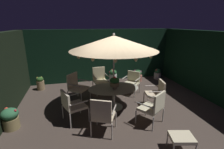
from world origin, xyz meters
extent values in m
cube|color=#453931|center=(0.00, 0.00, -0.01)|extent=(7.47, 6.40, 0.02)
cube|color=black|center=(0.00, 3.05, 1.27)|extent=(7.47, 0.30, 2.53)
cube|color=black|center=(3.58, 0.00, 1.27)|extent=(0.30, 6.40, 2.53)
cylinder|color=#B6B7A6|center=(-0.19, -0.06, 0.01)|extent=(0.63, 0.63, 0.03)
cylinder|color=#B6B7A6|center=(-0.19, -0.06, 0.35)|extent=(0.09, 0.09, 0.70)
ellipsoid|color=#AFB29D|center=(-0.19, -0.06, 0.72)|extent=(1.71, 1.19, 0.03)
cylinder|color=#B6ADA9|center=(-0.19, -0.06, 1.08)|extent=(0.06, 0.06, 2.15)
cone|color=#DBBC8C|center=(-0.19, -0.06, 2.22)|extent=(2.77, 2.77, 0.45)
sphere|color=#B6ADA9|center=(-0.19, -0.06, 2.48)|extent=(0.07, 0.07, 0.07)
sphere|color=#F9DB8C|center=(1.04, -0.08, 1.92)|extent=(0.08, 0.08, 0.08)
sphere|color=#F9DB8C|center=(0.94, 0.42, 1.92)|extent=(0.08, 0.08, 0.08)
sphere|color=#F9DB8C|center=(0.61, 0.87, 1.92)|extent=(0.08, 0.08, 0.08)
sphere|color=#F9DB8C|center=(0.12, 1.13, 1.92)|extent=(0.08, 0.08, 0.08)
sphere|color=#F9DB8C|center=(-0.52, 1.13, 1.92)|extent=(0.08, 0.08, 0.08)
sphere|color=#F9DB8C|center=(-0.92, 0.94, 1.92)|extent=(0.08, 0.08, 0.08)
sphere|color=#F9DB8C|center=(-1.30, 0.48, 1.92)|extent=(0.08, 0.08, 0.08)
sphere|color=#F9DB8C|center=(-1.43, -0.06, 1.92)|extent=(0.08, 0.08, 0.08)
sphere|color=#F9DB8C|center=(-1.31, -0.58, 1.92)|extent=(0.08, 0.08, 0.08)
sphere|color=#F9DB8C|center=(-0.99, -1.01, 1.92)|extent=(0.08, 0.08, 0.08)
sphere|color=#F9DB8C|center=(-0.46, -1.27, 1.92)|extent=(0.08, 0.08, 0.08)
sphere|color=#F9DB8C|center=(0.07, -1.27, 1.92)|extent=(0.08, 0.08, 0.08)
sphere|color=#F9DB8C|center=(0.62, -0.99, 1.92)|extent=(0.08, 0.08, 0.08)
sphere|color=#F9DB8C|center=(0.92, -0.60, 1.92)|extent=(0.08, 0.08, 0.08)
cylinder|color=#7D6650|center=(-0.19, -0.16, 0.79)|extent=(0.14, 0.14, 0.11)
cylinder|color=#866E4C|center=(-0.19, -0.16, 0.90)|extent=(0.30, 0.30, 0.11)
ellipsoid|color=#1E5223|center=(-0.19, -0.16, 1.02)|extent=(0.32, 0.32, 0.19)
sphere|color=red|center=(-0.19, -0.16, 1.10)|extent=(0.11, 0.11, 0.11)
cylinder|color=#BCB1A3|center=(-0.92, -0.96, 0.22)|extent=(0.04, 0.04, 0.45)
cylinder|color=#BCB1A3|center=(-0.43, -1.19, 0.22)|extent=(0.04, 0.04, 0.45)
cylinder|color=#BCB1A3|center=(-1.15, -1.45, 0.22)|extent=(0.04, 0.04, 0.45)
cylinder|color=#BCB1A3|center=(-0.66, -1.68, 0.22)|extent=(0.04, 0.04, 0.45)
cube|color=beige|center=(-0.79, -1.32, 0.48)|extent=(0.71, 0.71, 0.07)
cube|color=beige|center=(-0.90, -1.55, 0.78)|extent=(0.50, 0.28, 0.53)
cylinder|color=#BCB1A3|center=(-1.03, -1.20, 0.70)|extent=(0.25, 0.48, 0.04)
cylinder|color=#BCB1A3|center=(-0.54, -1.44, 0.70)|extent=(0.25, 0.48, 0.04)
cylinder|color=#B4B1AA|center=(0.18, -1.15, 0.21)|extent=(0.04, 0.04, 0.43)
cylinder|color=#B4B1AA|center=(0.68, -0.82, 0.21)|extent=(0.04, 0.04, 0.43)
cylinder|color=#B4B1AA|center=(0.49, -1.61, 0.21)|extent=(0.04, 0.04, 0.43)
cylinder|color=#B4B1AA|center=(0.99, -1.27, 0.21)|extent=(0.04, 0.04, 0.43)
cube|color=beige|center=(0.59, -1.21, 0.46)|extent=(0.79, 0.78, 0.07)
cube|color=beige|center=(0.74, -1.43, 0.75)|extent=(0.51, 0.37, 0.50)
cylinder|color=#B4B1AA|center=(0.34, -1.38, 0.68)|extent=(0.33, 0.46, 0.04)
cylinder|color=#B4B1AA|center=(0.84, -1.04, 0.68)|extent=(0.33, 0.46, 0.04)
cylinder|color=#BCADA4|center=(0.86, -0.53, 0.21)|extent=(0.04, 0.04, 0.42)
cylinder|color=#BCADA4|center=(0.96, 0.00, 0.21)|extent=(0.04, 0.04, 0.42)
cylinder|color=#BCADA4|center=(1.39, -0.63, 0.21)|extent=(0.04, 0.04, 0.42)
cylinder|color=#BCADA4|center=(1.49, -0.09, 0.21)|extent=(0.04, 0.04, 0.42)
cube|color=beige|center=(1.18, -0.31, 0.45)|extent=(0.62, 0.62, 0.07)
cube|color=beige|center=(1.43, -0.36, 0.71)|extent=(0.15, 0.52, 0.45)
cylinder|color=#BCADA4|center=(1.13, -0.58, 0.66)|extent=(0.52, 0.13, 0.04)
cylinder|color=#BCADA4|center=(1.22, -0.05, 0.66)|extent=(0.52, 0.13, 0.04)
cylinder|color=#B2AFA4|center=(0.80, 0.54, 0.20)|extent=(0.04, 0.04, 0.40)
cylinder|color=#B2AFA4|center=(0.41, 0.93, 0.20)|extent=(0.04, 0.04, 0.40)
cylinder|color=#B2AFA4|center=(1.18, 0.91, 0.20)|extent=(0.04, 0.04, 0.40)
cylinder|color=#B2AFA4|center=(0.79, 1.30, 0.20)|extent=(0.04, 0.04, 0.40)
cube|color=beige|center=(0.80, 0.92, 0.44)|extent=(0.75, 0.75, 0.07)
cube|color=beige|center=(0.97, 1.10, 0.69)|extent=(0.42, 0.42, 0.43)
cylinder|color=#B2AFA4|center=(0.99, 0.72, 0.67)|extent=(0.39, 0.38, 0.04)
cylinder|color=#B2AFA4|center=(0.60, 1.12, 0.67)|extent=(0.39, 0.38, 0.04)
cylinder|color=#BBB0A4|center=(-0.07, 1.06, 0.22)|extent=(0.04, 0.04, 0.44)
cylinder|color=#BBB0A4|center=(-0.61, 0.99, 0.22)|extent=(0.04, 0.04, 0.44)
cylinder|color=#BBB0A4|center=(-0.15, 1.65, 0.22)|extent=(0.04, 0.04, 0.44)
cylinder|color=#BBB0A4|center=(-0.68, 1.58, 0.22)|extent=(0.04, 0.04, 0.44)
cube|color=beige|center=(-0.38, 1.32, 0.48)|extent=(0.60, 0.65, 0.07)
cube|color=beige|center=(-0.41, 1.61, 0.78)|extent=(0.52, 0.13, 0.53)
cylinder|color=#BBB0A4|center=(-0.11, 1.36, 0.73)|extent=(0.11, 0.57, 0.04)
cylinder|color=#BBB0A4|center=(-0.64, 1.28, 0.73)|extent=(0.11, 0.57, 0.04)
cylinder|color=#B7AFAB|center=(-0.89, 0.85, 0.22)|extent=(0.04, 0.04, 0.44)
cylinder|color=#B7AFAB|center=(-1.26, 0.36, 0.22)|extent=(0.04, 0.04, 0.44)
cylinder|color=#B7AFAB|center=(-1.35, 1.20, 0.22)|extent=(0.04, 0.04, 0.44)
cylinder|color=#B7AFAB|center=(-1.72, 0.71, 0.22)|extent=(0.04, 0.04, 0.44)
cube|color=beige|center=(-1.30, 0.78, 0.47)|extent=(0.81, 0.81, 0.07)
cube|color=beige|center=(-1.52, 0.95, 0.77)|extent=(0.40, 0.50, 0.52)
cylinder|color=#B7AFAB|center=(-1.12, 1.03, 0.72)|extent=(0.46, 0.36, 0.04)
cylinder|color=#B7AFAB|center=(-1.49, 0.54, 0.72)|extent=(0.46, 0.36, 0.04)
cylinder|color=#BAB4AB|center=(-1.34, -0.17, 0.22)|extent=(0.04, 0.04, 0.44)
cylinder|color=#BAB4AB|center=(-1.12, -0.75, 0.22)|extent=(0.04, 0.04, 0.44)
cylinder|color=#BAB4AB|center=(-1.87, -0.37, 0.22)|extent=(0.04, 0.04, 0.44)
cylinder|color=#BAB4AB|center=(-1.65, -0.95, 0.22)|extent=(0.04, 0.04, 0.44)
cube|color=beige|center=(-1.49, -0.56, 0.47)|extent=(0.74, 0.76, 0.07)
cube|color=beige|center=(-1.75, -0.65, 0.74)|extent=(0.27, 0.57, 0.46)
cylinder|color=#BAB4AB|center=(-1.61, -0.27, 0.70)|extent=(0.52, 0.23, 0.04)
cylinder|color=#BAB4AB|center=(-1.38, -0.85, 0.70)|extent=(0.52, 0.23, 0.04)
cylinder|color=#BBB2A6|center=(0.57, -2.19, 0.16)|extent=(0.03, 0.03, 0.32)
cylinder|color=#BBB2A6|center=(1.04, -2.30, 0.16)|extent=(0.03, 0.03, 0.32)
cube|color=beige|center=(0.76, -2.43, 0.36)|extent=(0.60, 0.54, 0.08)
cylinder|color=beige|center=(2.85, 2.46, 0.16)|extent=(0.36, 0.36, 0.32)
ellipsoid|color=#2D6339|center=(2.85, 2.46, 0.41)|extent=(0.33, 0.33, 0.23)
sphere|color=#CB2140|center=(2.97, 2.48, 0.45)|extent=(0.07, 0.07, 0.07)
sphere|color=#D33542|center=(2.88, 2.59, 0.46)|extent=(0.09, 0.09, 0.09)
sphere|color=#DD1F45|center=(2.79, 2.53, 0.45)|extent=(0.08, 0.08, 0.08)
sphere|color=red|center=(2.73, 2.40, 0.48)|extent=(0.08, 0.08, 0.08)
sphere|color=red|center=(2.89, 2.37, 0.45)|extent=(0.06, 0.06, 0.06)
cylinder|color=#8B724F|center=(-2.89, 2.30, 0.20)|extent=(0.32, 0.32, 0.40)
ellipsoid|color=#274A1D|center=(-2.89, 2.30, 0.48)|extent=(0.29, 0.29, 0.20)
sphere|color=#F9D64E|center=(-2.82, 2.30, 0.48)|extent=(0.07, 0.07, 0.07)
sphere|color=#E4DA58|center=(-2.84, 2.39, 0.52)|extent=(0.08, 0.08, 0.08)
sphere|color=#F4D353|center=(-2.99, 2.34, 0.52)|extent=(0.10, 0.10, 0.10)
sphere|color=yellow|center=(-2.94, 2.25, 0.50)|extent=(0.11, 0.11, 0.11)
sphere|color=#F8C958|center=(-2.86, 2.23, 0.52)|extent=(0.08, 0.08, 0.08)
cylinder|color=silver|center=(0.44, 2.50, 0.20)|extent=(0.38, 0.38, 0.40)
ellipsoid|color=#23582E|center=(0.44, 2.50, 0.50)|extent=(0.36, 0.36, 0.25)
sphere|color=red|center=(0.54, 2.48, 0.50)|extent=(0.08, 0.08, 0.08)
sphere|color=red|center=(0.48, 2.59, 0.58)|extent=(0.11, 0.11, 0.11)
sphere|color=#CC3C38|center=(0.41, 2.60, 0.58)|extent=(0.10, 0.10, 0.10)
sphere|color=red|center=(0.29, 2.52, 0.51)|extent=(0.11, 0.11, 0.11)
sphere|color=red|center=(0.39, 2.42, 0.57)|extent=(0.08, 0.08, 0.08)
sphere|color=#C72642|center=(0.50, 2.43, 0.55)|extent=(0.07, 0.07, 0.07)
cylinder|color=olive|center=(-3.24, -0.55, 0.16)|extent=(0.41, 0.41, 0.33)
ellipsoid|color=#2C633E|center=(-3.24, -0.55, 0.45)|extent=(0.44, 0.44, 0.31)
sphere|color=red|center=(-3.07, -0.60, 0.55)|extent=(0.07, 0.07, 0.07)
sphere|color=red|center=(-3.35, -0.40, 0.53)|extent=(0.11, 0.11, 0.11)
sphere|color=#C32243|center=(-3.28, -0.65, 0.45)|extent=(0.11, 0.11, 0.11)
cylinder|color=#A36050|center=(1.69, 2.38, 0.16)|extent=(0.44, 0.44, 0.31)
ellipsoid|color=#28542C|center=(1.69, 2.38, 0.42)|extent=(0.41, 0.41, 0.29)
sphere|color=#A63C80|center=(1.84, 2.36, 0.50)|extent=(0.07, 0.07, 0.07)
sphere|color=#B93E78|center=(1.73, 2.47, 0.46)|extent=(0.07, 0.07, 0.07)
sphere|color=#BF3370|center=(1.58, 2.50, 0.51)|extent=(0.07, 0.07, 0.07)
sphere|color=#C12C8C|center=(1.60, 2.35, 0.45)|extent=(0.10, 0.10, 0.10)
sphere|color=#BE2D89|center=(1.61, 2.28, 0.47)|extent=(0.10, 0.10, 0.10)
sphere|color=#B3378E|center=(1.79, 2.26, 0.49)|extent=(0.07, 0.07, 0.07)
camera|label=1|loc=(-1.51, -5.11, 2.80)|focal=26.76mm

